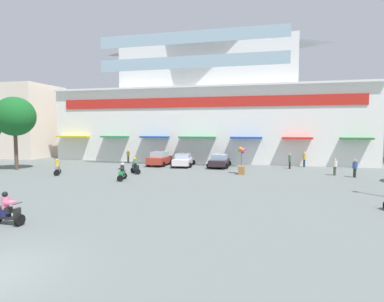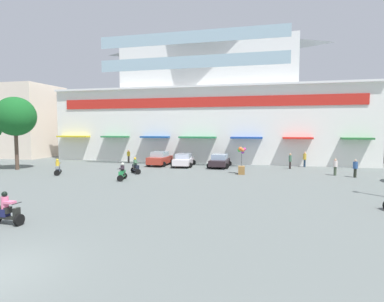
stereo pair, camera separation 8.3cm
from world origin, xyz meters
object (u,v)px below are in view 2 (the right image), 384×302
object	(u,v)px
pedestrian_1	(129,156)
scooter_rider_4	(7,211)
plaza_tree_2	(15,117)
pedestrian_4	(290,160)
pedestrian_0	(335,166)
pedestrian_2	(305,158)
scooter_rider_3	(135,167)
parked_car_0	(160,159)
pedestrian_3	(355,167)
scooter_rider_6	(58,168)
balloon_vendor_cart	(241,163)
parked_car_2	(220,161)
scooter_rider_5	(122,173)
parked_car_1	(184,160)

from	to	relation	value
pedestrian_1	scooter_rider_4	bearing A→B (deg)	-77.40
plaza_tree_2	pedestrian_4	distance (m)	29.01
plaza_tree_2	scooter_rider_4	bearing A→B (deg)	-48.09
pedestrian_0	pedestrian_4	xyz separation A→B (m)	(-3.69, 3.87, 0.07)
pedestrian_2	plaza_tree_2	bearing A→B (deg)	-162.27
pedestrian_4	scooter_rider_3	bearing A→B (deg)	-154.09
plaza_tree_2	pedestrian_1	bearing A→B (deg)	43.81
parked_car_0	scooter_rider_4	xyz separation A→B (m)	(0.76, -22.50, -0.19)
pedestrian_0	pedestrian_1	bearing A→B (deg)	168.16
pedestrian_4	plaza_tree_2	bearing A→B (deg)	-164.99
scooter_rider_4	pedestrian_3	world-z (taller)	pedestrian_3
pedestrian_2	pedestrian_1	bearing A→B (deg)	-177.05
pedestrian_3	scooter_rider_6	bearing A→B (deg)	-169.42
parked_car_0	scooter_rider_6	size ratio (longest dim) A/B	2.58
scooter_rider_4	pedestrian_1	world-z (taller)	pedestrian_1
scooter_rider_6	balloon_vendor_cart	bearing A→B (deg)	15.38
parked_car_2	pedestrian_0	bearing A→B (deg)	-16.59
scooter_rider_4	pedestrian_1	xyz separation A→B (m)	(-5.35, 23.93, 0.32)
pedestrian_2	balloon_vendor_cart	bearing A→B (deg)	-132.28
pedestrian_4	scooter_rider_5	bearing A→B (deg)	-142.47
pedestrian_2	scooter_rider_3	bearing A→B (deg)	-150.89
scooter_rider_3	pedestrian_2	distance (m)	18.54
parked_car_1	pedestrian_4	xyz separation A→B (m)	(11.55, 0.62, 0.21)
parked_car_2	scooter_rider_6	xyz separation A→B (m)	(-13.72, -9.03, -0.10)
scooter_rider_3	balloon_vendor_cart	xyz separation A→B (m)	(9.84, 2.02, 0.40)
plaza_tree_2	pedestrian_0	world-z (taller)	plaza_tree_2
pedestrian_4	scooter_rider_6	bearing A→B (deg)	-155.68
scooter_rider_6	pedestrian_1	distance (m)	10.69
parked_car_0	scooter_rider_6	xyz separation A→B (m)	(-6.76, -9.03, -0.17)
parked_car_2	pedestrian_2	size ratio (longest dim) A/B	2.41
parked_car_0	parked_car_2	size ratio (longest dim) A/B	0.96
parked_car_1	parked_car_2	world-z (taller)	parked_car_2
pedestrian_4	pedestrian_2	bearing A→B (deg)	49.65
plaza_tree_2	pedestrian_4	world-z (taller)	plaza_tree_2
pedestrian_0	pedestrian_4	distance (m)	5.35
parked_car_0	scooter_rider_6	world-z (taller)	parked_car_0
plaza_tree_2	pedestrian_3	size ratio (longest dim) A/B	4.73
scooter_rider_5	pedestrian_0	size ratio (longest dim) A/B	1.00
parked_car_0	scooter_rider_6	bearing A→B (deg)	-126.83
plaza_tree_2	scooter_rider_5	size ratio (longest dim) A/B	4.85
parked_car_1	scooter_rider_3	xyz separation A→B (m)	(-2.99, -6.44, -0.09)
scooter_rider_5	pedestrian_0	world-z (taller)	pedestrian_0
scooter_rider_3	pedestrian_0	size ratio (longest dim) A/B	1.00
scooter_rider_6	pedestrian_0	xyz separation A→B (m)	(24.87, 5.71, 0.24)
pedestrian_0	pedestrian_4	bearing A→B (deg)	133.67
parked_car_0	scooter_rider_6	distance (m)	11.28
scooter_rider_5	pedestrian_3	xyz separation A→B (m)	(19.23, 6.15, 0.29)
scooter_rider_5	balloon_vendor_cart	distance (m)	10.99
parked_car_2	pedestrian_4	distance (m)	7.49
pedestrian_0	pedestrian_2	xyz separation A→B (m)	(-2.03, 5.82, 0.10)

